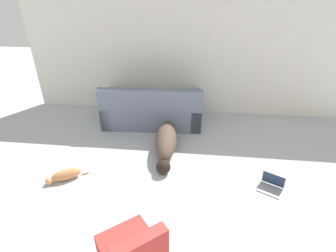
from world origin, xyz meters
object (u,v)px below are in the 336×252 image
at_px(dog, 166,141).
at_px(laptop_open, 272,184).
at_px(couch, 152,110).
at_px(cat, 65,175).

bearing_deg(dog, laptop_open, 62.30).
distance_m(couch, cat, 2.19).
relative_size(couch, cat, 3.58).
bearing_deg(cat, dog, -179.14).
relative_size(couch, laptop_open, 4.92).
xyz_separation_m(couch, dog, (0.40, -1.01, -0.08)).
xyz_separation_m(couch, cat, (-1.02, -1.93, -0.20)).
height_order(couch, cat, couch).
height_order(dog, laptop_open, dog).
relative_size(dog, laptop_open, 3.94).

